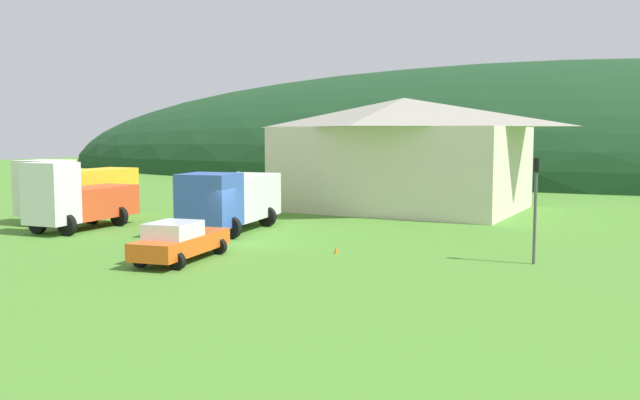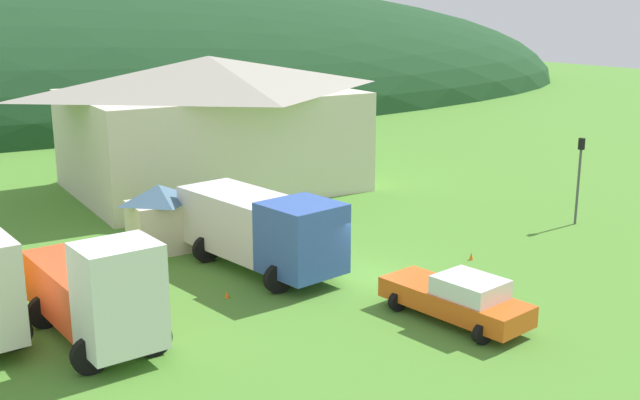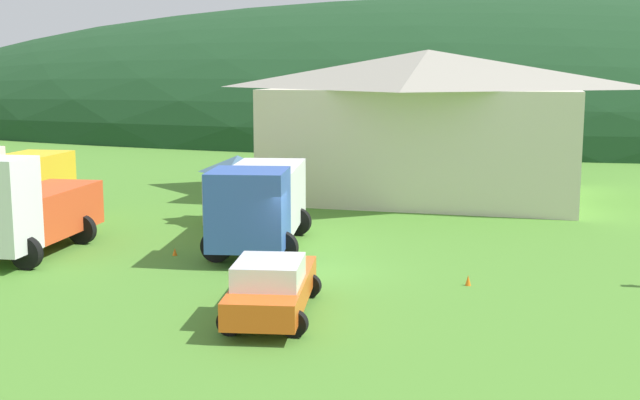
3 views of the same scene
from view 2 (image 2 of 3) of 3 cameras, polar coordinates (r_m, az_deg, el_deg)
ground_plane at (r=29.63m, az=3.57°, el=-5.95°), size 200.00×200.00×0.00m
forested_hill_backdrop at (r=90.05m, az=-21.05°, el=6.73°), size 149.90×60.00×28.22m
depot_building at (r=44.32m, az=-8.17°, el=5.87°), size 16.28×12.32×7.56m
play_shed_cream at (r=33.31m, az=-11.86°, el=-1.24°), size 2.63×2.32×2.92m
heavy_rig_white at (r=24.56m, az=-16.33°, el=-6.57°), size 3.43×6.86×3.71m
box_truck_blue at (r=30.20m, az=-4.34°, el=-2.03°), size 4.20×8.22×3.20m
service_pickup_orange at (r=25.91m, az=10.24°, el=-7.22°), size 2.88×5.51×1.66m
traffic_light_east at (r=38.43m, az=18.78°, el=2.00°), size 0.20×0.32×4.21m
traffic_cone_near_pickup at (r=27.99m, az=-6.94°, el=-7.26°), size 0.36×0.36×0.54m
traffic_cone_mid_row at (r=32.43m, az=11.21°, el=-4.41°), size 0.36×0.36×0.64m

